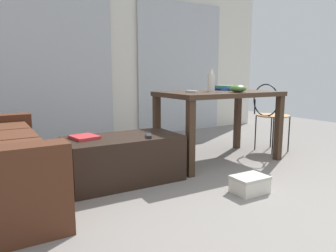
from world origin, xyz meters
The scene contains 14 objects.
ground_plane centered at (0.00, 1.40, 0.00)m, with size 8.64×8.64×0.00m, color gray.
wall_back centered at (0.00, 3.60, 1.32)m, with size 5.38×0.10×2.65m, color silver.
curtains centered at (0.00, 3.51, 1.09)m, with size 3.68×0.03×2.19m.
coffee_table centered at (-0.85, 1.51, 0.21)m, with size 1.03×0.55×0.42m.
craft_table centered at (0.36, 1.66, 0.68)m, with size 1.32×0.79×0.79m.
wire_chair centered at (1.19, 1.65, 0.54)m, with size 0.42×0.42×0.87m.
bottle_near centered at (0.28, 1.69, 0.90)m, with size 0.08×0.08×0.25m.
bowl centered at (0.43, 1.42, 0.83)m, with size 0.18×0.18×0.08m, color #477033.
book_stack centered at (0.63, 1.83, 0.82)m, with size 0.26×0.31×0.06m.
tv_remote_on_table centered at (-0.04, 1.60, 0.81)m, with size 0.05×0.19×0.02m, color #B7B7B2.
scissors centered at (0.23, 1.51, 0.80)m, with size 0.05×0.11×0.00m.
tv_remote_primary centered at (-0.66, 1.37, 0.44)m, with size 0.05×0.16×0.02m, color #232326.
magazine centered at (-1.19, 1.59, 0.44)m, with size 0.20×0.23×0.03m, color red.
shoebox centered at (-0.05, 0.71, 0.07)m, with size 0.29×0.21×0.14m.
Camera 1 is at (-1.90, -1.11, 0.98)m, focal length 33.36 mm.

